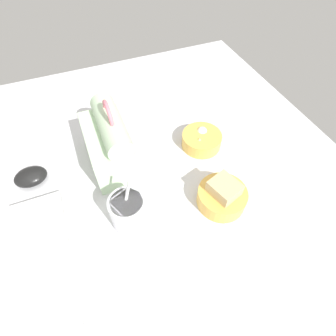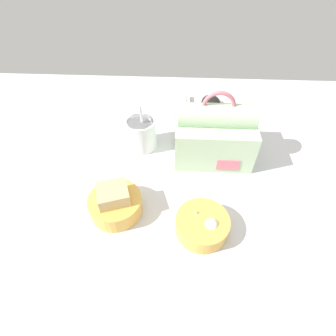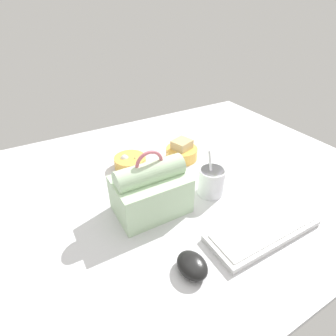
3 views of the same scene
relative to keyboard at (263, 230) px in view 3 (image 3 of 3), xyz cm
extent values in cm
cube|color=silver|center=(5.97, -33.47, -2.02)|extent=(140.00, 110.00, 2.00)
cube|color=silver|center=(0.00, 0.00, -0.12)|extent=(32.75, 12.54, 1.80)
cube|color=white|center=(0.00, 0.00, 0.93)|extent=(30.13, 10.28, 0.30)
cube|color=#B7D6AD|center=(22.52, -23.77, 4.89)|extent=(21.22, 14.66, 11.82)
cylinder|color=#B7D6AD|center=(22.52, -23.77, 12.59)|extent=(20.16, 6.50, 6.50)
cube|color=#DB707F|center=(26.23, -31.20, 2.23)|extent=(5.94, 0.30, 3.55)
torus|color=#DB707F|center=(22.52, -23.77, 15.51)|extent=(8.43, 1.00, 8.43)
cylinder|color=silver|center=(1.90, -21.22, 3.62)|extent=(8.59, 8.59, 9.28)
cylinder|color=olive|center=(1.90, -21.22, 7.96)|extent=(7.56, 7.56, 0.60)
cylinder|color=silver|center=(2.54, -21.65, 9.26)|extent=(0.70, 3.26, 10.52)
cylinder|color=#EAB24C|center=(-1.60, -44.70, 1.29)|extent=(12.53, 12.53, 4.62)
cube|color=tan|center=(-1.60, -44.70, 3.84)|extent=(8.49, 8.09, 6.47)
cylinder|color=#EAB24C|center=(18.74, -49.12, 1.11)|extent=(11.98, 11.98, 4.25)
ellipsoid|color=white|center=(20.54, -50.02, 2.39)|extent=(3.26, 3.26, 3.83)
cone|color=#F4DB84|center=(17.24, -47.44, 2.28)|extent=(5.41, 5.41, 3.61)
sphere|color=#4C5623|center=(19.13, -52.76, 1.19)|extent=(1.44, 1.44, 1.44)
sphere|color=#4C5623|center=(19.63, -52.06, 1.19)|extent=(1.44, 1.44, 1.44)
sphere|color=#4C5623|center=(19.69, -51.20, 1.19)|extent=(1.44, 1.44, 1.44)
ellipsoid|color=black|center=(23.85, 0.33, 0.94)|extent=(6.71, 8.66, 3.92)
camera|label=1|loc=(-29.53, -18.58, 58.48)|focal=28.00mm
camera|label=2|loc=(12.59, -80.09, 52.74)|focal=28.00mm
camera|label=3|loc=(48.08, 31.20, 54.30)|focal=28.00mm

